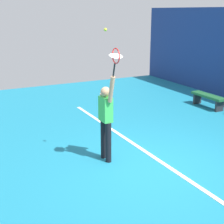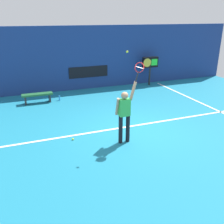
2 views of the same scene
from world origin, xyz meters
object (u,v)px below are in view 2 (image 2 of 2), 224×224
at_px(tennis_player, 124,113).
at_px(court_bench, 37,96).
at_px(tennis_racket, 139,69).
at_px(tennis_ball, 127,52).
at_px(scoreboard_clock, 150,63).
at_px(spare_ball, 73,139).
at_px(water_bottle, 59,98).

distance_m(tennis_player, court_bench, 5.56).
bearing_deg(tennis_racket, tennis_player, 179.46).
relative_size(tennis_ball, scoreboard_clock, 0.04).
relative_size(tennis_player, tennis_ball, 29.14).
xyz_separation_m(tennis_racket, tennis_ball, (-0.41, -0.02, 0.51)).
xyz_separation_m(tennis_ball, spare_ball, (-1.56, 0.73, -2.85)).
xyz_separation_m(tennis_player, spare_ball, (-1.52, 0.71, -0.98)).
bearing_deg(tennis_player, court_bench, 113.74).
height_order(tennis_player, spare_ball, tennis_player).
bearing_deg(tennis_ball, scoreboard_clock, 55.41).
bearing_deg(court_bench, water_bottle, 0.00).
xyz_separation_m(tennis_racket, court_bench, (-2.68, 5.06, -2.03)).
bearing_deg(spare_ball, tennis_racket, -19.97).
bearing_deg(tennis_player, tennis_ball, -26.96).
xyz_separation_m(tennis_ball, court_bench, (-2.26, 5.08, -2.54)).
bearing_deg(tennis_ball, spare_ball, 154.86).
bearing_deg(spare_ball, scoreboard_clock, 42.93).
height_order(tennis_ball, spare_ball, tennis_ball).
height_order(tennis_ball, court_bench, tennis_ball).
height_order(tennis_ball, water_bottle, tennis_ball).
xyz_separation_m(tennis_racket, water_bottle, (-1.67, 5.06, -2.25)).
xyz_separation_m(tennis_ball, water_bottle, (-1.25, 5.08, -2.76)).
distance_m(court_bench, spare_ball, 4.41).
bearing_deg(spare_ball, tennis_ball, -25.14).
distance_m(tennis_ball, scoreboard_clock, 7.58).
distance_m(tennis_ball, spare_ball, 3.33).
bearing_deg(scoreboard_clock, court_bench, -171.02).
relative_size(tennis_racket, spare_ball, 9.21).
bearing_deg(tennis_racket, scoreboard_clock, 58.06).
xyz_separation_m(tennis_player, tennis_racket, (0.45, -0.00, 1.36)).
distance_m(tennis_ball, water_bottle, 5.91).
bearing_deg(court_bench, tennis_player, -66.26).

